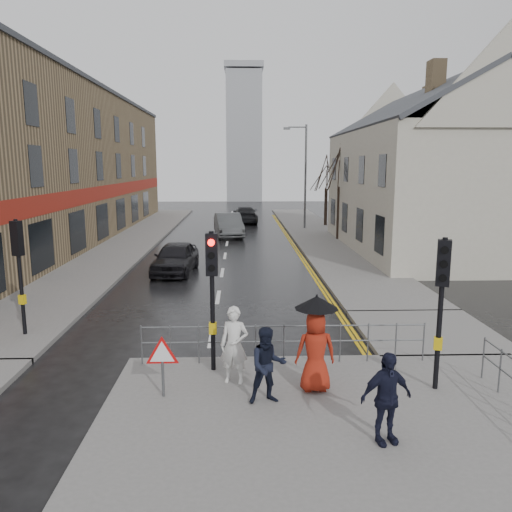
{
  "coord_description": "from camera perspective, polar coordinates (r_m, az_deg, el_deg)",
  "views": [
    {
      "loc": [
        0.87,
        -11.29,
        5.04
      ],
      "look_at": [
        1.4,
        5.31,
        2.02
      ],
      "focal_mm": 35.0,
      "sensor_mm": 36.0,
      "label": 1
    }
  ],
  "objects": [
    {
      "name": "traffic_signal_near_left",
      "position": [
        11.79,
        -5.05,
        -2.36
      ],
      "size": [
        0.28,
        0.27,
        3.4
      ],
      "color": "black",
      "rests_on": "near_pavement"
    },
    {
      "name": "near_pavement",
      "position": [
        9.48,
        12.31,
        -21.55
      ],
      "size": [
        10.0,
        9.0,
        0.14
      ],
      "primitive_type": "cube",
      "color": "#605E5B",
      "rests_on": "ground"
    },
    {
      "name": "pedestrian_d",
      "position": [
        9.46,
        14.64,
        -15.42
      ],
      "size": [
        1.06,
        0.65,
        1.69
      ],
      "primitive_type": "imported",
      "rotation": [
        0.0,
        0.0,
        0.26
      ],
      "color": "black",
      "rests_on": "near_pavement"
    },
    {
      "name": "tree_far",
      "position": [
        41.9,
        8.07,
        9.37
      ],
      "size": [
        2.4,
        2.4,
        5.64
      ],
      "color": "#2F221A",
      "rests_on": "right_pavement"
    },
    {
      "name": "building_right_cream",
      "position": [
        31.33,
        19.24,
        9.27
      ],
      "size": [
        9.0,
        16.4,
        10.1
      ],
      "color": "#BBB6A3",
      "rests_on": "ground"
    },
    {
      "name": "tree_near",
      "position": [
        33.94,
        9.59,
        10.34
      ],
      "size": [
        2.4,
        2.4,
        6.58
      ],
      "color": "#2F221A",
      "rests_on": "right_pavement"
    },
    {
      "name": "traffic_signal_near_right",
      "position": [
        11.45,
        20.47,
        -3.37
      ],
      "size": [
        0.34,
        0.33,
        3.4
      ],
      "color": "black",
      "rests_on": "near_pavement"
    },
    {
      "name": "church_tower",
      "position": [
        73.4,
        -1.38,
        13.4
      ],
      "size": [
        5.0,
        5.0,
        18.0
      ],
      "primitive_type": "cube",
      "color": "#95989D",
      "rests_on": "ground"
    },
    {
      "name": "ground",
      "position": [
        12.39,
        -5.87,
        -13.73
      ],
      "size": [
        120.0,
        120.0,
        0.0
      ],
      "primitive_type": "plane",
      "color": "black",
      "rests_on": "ground"
    },
    {
      "name": "right_pavement",
      "position": [
        37.05,
        6.93,
        2.53
      ],
      "size": [
        4.0,
        40.0,
        0.14
      ],
      "primitive_type": "cube",
      "color": "#605E5B",
      "rests_on": "ground"
    },
    {
      "name": "car_mid",
      "position": [
        35.86,
        -3.17,
        3.55
      ],
      "size": [
        2.4,
        5.21,
        1.66
      ],
      "primitive_type": "imported",
      "rotation": [
        0.0,
        0.0,
        0.13
      ],
      "color": "#404345",
      "rests_on": "ground"
    },
    {
      "name": "pedestrian_with_umbrella",
      "position": [
        11.07,
        6.84,
        -9.57
      ],
      "size": [
        0.96,
        0.96,
        2.15
      ],
      "color": "#9C2212",
      "rests_on": "near_pavement"
    },
    {
      "name": "traffic_signal_far_left",
      "position": [
        15.85,
        -25.49,
        -0.06
      ],
      "size": [
        0.34,
        0.33,
        3.4
      ],
      "color": "black",
      "rests_on": "left_pavement"
    },
    {
      "name": "pedestrian_b",
      "position": [
        10.58,
        1.35,
        -12.39
      ],
      "size": [
        0.88,
        0.74,
        1.63
      ],
      "primitive_type": "imported",
      "rotation": [
        0.0,
        0.0,
        0.16
      ],
      "color": "black",
      "rests_on": "near_pavement"
    },
    {
      "name": "car_far",
      "position": [
        44.42,
        -1.28,
        4.74
      ],
      "size": [
        2.32,
        5.12,
        1.46
      ],
      "primitive_type": "imported",
      "rotation": [
        0.0,
        0.0,
        3.2
      ],
      "color": "black",
      "rests_on": "ground"
    },
    {
      "name": "building_left_terrace",
      "position": [
        35.69,
        -23.31,
        9.42
      ],
      "size": [
        8.0,
        42.0,
        10.0
      ],
      "primitive_type": "cube",
      "color": "#89714F",
      "rests_on": "ground"
    },
    {
      "name": "pedestrian_a",
      "position": [
        11.48,
        -2.5,
        -10.13
      ],
      "size": [
        0.73,
        0.56,
        1.78
      ],
      "primitive_type": "imported",
      "rotation": [
        0.0,
        0.0,
        -0.23
      ],
      "color": "silver",
      "rests_on": "near_pavement"
    },
    {
      "name": "guard_railing_front",
      "position": [
        12.64,
        3.21,
        -9.0
      ],
      "size": [
        7.14,
        0.04,
        1.0
      ],
      "color": "#595B5E",
      "rests_on": "near_pavement"
    },
    {
      "name": "street_lamp",
      "position": [
        39.6,
        5.43,
        9.78
      ],
      "size": [
        1.83,
        0.25,
        8.0
      ],
      "color": "#595B5E",
      "rests_on": "right_pavement"
    },
    {
      "name": "pavement_bridge_right",
      "position": [
        16.14,
        18.89,
        -8.19
      ],
      "size": [
        4.0,
        4.2,
        0.14
      ],
      "primitive_type": "cube",
      "color": "#605E5B",
      "rests_on": "ground"
    },
    {
      "name": "warning_sign",
      "position": [
        10.97,
        -10.67,
        -11.23
      ],
      "size": [
        0.8,
        0.07,
        1.35
      ],
      "color": "#595B5E",
      "rests_on": "near_pavement"
    },
    {
      "name": "car_parked",
      "position": [
        23.88,
        -9.19,
        -0.2
      ],
      "size": [
        2.12,
        4.47,
        1.48
      ],
      "primitive_type": "imported",
      "rotation": [
        0.0,
        0.0,
        -0.09
      ],
      "color": "black",
      "rests_on": "ground"
    },
    {
      "name": "left_pavement",
      "position": [
        35.42,
        -13.83,
        1.95
      ],
      "size": [
        4.0,
        44.0,
        0.14
      ],
      "primitive_type": "cube",
      "color": "#605E5B",
      "rests_on": "ground"
    }
  ]
}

